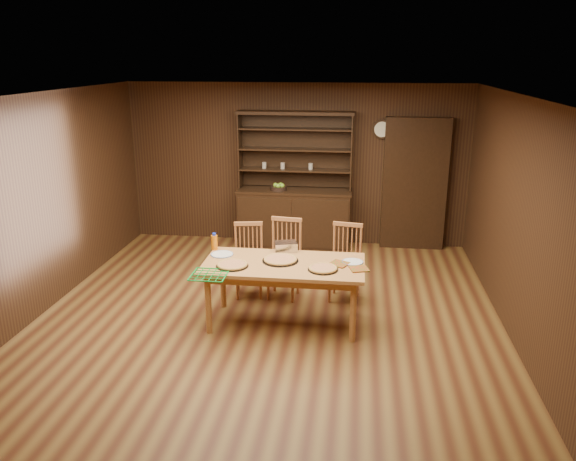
# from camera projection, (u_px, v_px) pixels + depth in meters

# --- Properties ---
(floor) EXTENTS (6.00, 6.00, 0.00)m
(floor) POSITION_uv_depth(u_px,v_px,m) (268.00, 319.00, 6.69)
(floor) COLOR brown
(floor) RESTS_ON ground
(room_shell) EXTENTS (6.00, 6.00, 6.00)m
(room_shell) POSITION_uv_depth(u_px,v_px,m) (266.00, 190.00, 6.22)
(room_shell) COLOR silver
(room_shell) RESTS_ON floor
(china_hutch) EXTENTS (1.84, 0.52, 2.17)m
(china_hutch) POSITION_uv_depth(u_px,v_px,m) (294.00, 210.00, 9.12)
(china_hutch) COLOR black
(china_hutch) RESTS_ON floor
(doorway) EXTENTS (1.00, 0.18, 2.10)m
(doorway) POSITION_uv_depth(u_px,v_px,m) (414.00, 184.00, 8.89)
(doorway) COLOR black
(doorway) RESTS_ON floor
(wall_clock) EXTENTS (0.30, 0.05, 0.30)m
(wall_clock) POSITION_uv_depth(u_px,v_px,m) (382.00, 129.00, 8.76)
(wall_clock) COLOR black
(wall_clock) RESTS_ON room_shell
(dining_table) EXTENTS (1.83, 0.91, 0.75)m
(dining_table) POSITION_uv_depth(u_px,v_px,m) (284.00, 270.00, 6.40)
(dining_table) COLOR #C17943
(dining_table) RESTS_ON floor
(chair_left) EXTENTS (0.45, 0.43, 0.95)m
(chair_left) POSITION_uv_depth(u_px,v_px,m) (249.00, 257.00, 7.28)
(chair_left) COLOR #C47343
(chair_left) RESTS_ON floor
(chair_center) EXTENTS (0.47, 0.45, 1.03)m
(chair_center) POSITION_uv_depth(u_px,v_px,m) (285.00, 255.00, 7.22)
(chair_center) COLOR #C47343
(chair_center) RESTS_ON floor
(chair_right) EXTENTS (0.46, 0.45, 0.98)m
(chair_right) POSITION_uv_depth(u_px,v_px,m) (345.00, 259.00, 7.15)
(chair_right) COLOR #C47343
(chair_right) RESTS_ON floor
(pizza_left) EXTENTS (0.36, 0.36, 0.04)m
(pizza_left) POSITION_uv_depth(u_px,v_px,m) (232.00, 265.00, 6.27)
(pizza_left) COLOR black
(pizza_left) RESTS_ON dining_table
(pizza_right) EXTENTS (0.34, 0.34, 0.04)m
(pizza_right) POSITION_uv_depth(u_px,v_px,m) (323.00, 268.00, 6.17)
(pizza_right) COLOR black
(pizza_right) RESTS_ON dining_table
(pizza_center) EXTENTS (0.42, 0.42, 0.04)m
(pizza_center) POSITION_uv_depth(u_px,v_px,m) (280.00, 260.00, 6.43)
(pizza_center) COLOR black
(pizza_center) RESTS_ON dining_table
(cooling_rack) EXTENTS (0.48, 0.48, 0.02)m
(cooling_rack) POSITION_uv_depth(u_px,v_px,m) (209.00, 274.00, 6.02)
(cooling_rack) COLOR #0B952C
(cooling_rack) RESTS_ON dining_table
(plate_left) EXTENTS (0.27, 0.27, 0.02)m
(plate_left) POSITION_uv_depth(u_px,v_px,m) (222.00, 254.00, 6.63)
(plate_left) COLOR silver
(plate_left) RESTS_ON dining_table
(plate_right) EXTENTS (0.25, 0.25, 0.02)m
(plate_right) POSITION_uv_depth(u_px,v_px,m) (352.00, 262.00, 6.38)
(plate_right) COLOR silver
(plate_right) RESTS_ON dining_table
(foil_dish) EXTENTS (0.31, 0.26, 0.11)m
(foil_dish) POSITION_uv_depth(u_px,v_px,m) (286.00, 246.00, 6.77)
(foil_dish) COLOR white
(foil_dish) RESTS_ON dining_table
(juice_bottle) EXTENTS (0.08, 0.08, 0.21)m
(juice_bottle) POSITION_uv_depth(u_px,v_px,m) (214.00, 242.00, 6.80)
(juice_bottle) COLOR orange
(juice_bottle) RESTS_ON dining_table
(pot_holder_a) EXTENTS (0.24, 0.24, 0.01)m
(pot_holder_a) POSITION_uv_depth(u_px,v_px,m) (359.00, 269.00, 6.18)
(pot_holder_a) COLOR red
(pot_holder_a) RESTS_ON dining_table
(pot_holder_b) EXTENTS (0.27, 0.27, 0.02)m
(pot_holder_b) POSITION_uv_depth(u_px,v_px,m) (339.00, 264.00, 6.33)
(pot_holder_b) COLOR red
(pot_holder_b) RESTS_ON dining_table
(fruit_bowl) EXTENTS (0.26, 0.26, 0.12)m
(fruit_bowl) POSITION_uv_depth(u_px,v_px,m) (279.00, 187.00, 8.97)
(fruit_bowl) COLOR black
(fruit_bowl) RESTS_ON china_hutch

